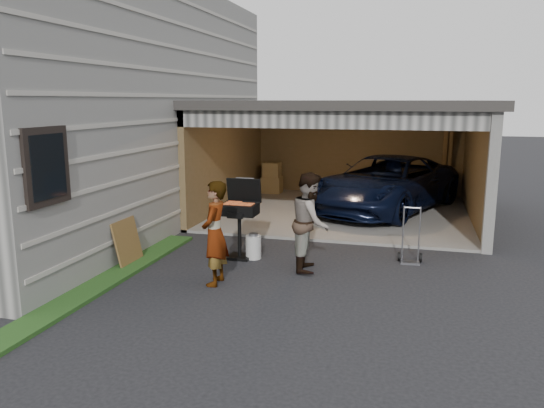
{
  "coord_description": "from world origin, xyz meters",
  "views": [
    {
      "loc": [
        2.49,
        -7.06,
        2.91
      ],
      "look_at": [
        0.14,
        1.58,
        1.15
      ],
      "focal_mm": 35.0,
      "sensor_mm": 36.0,
      "label": 1
    }
  ],
  "objects_px": {
    "hand_truck": "(410,252)",
    "propane_tank": "(253,247)",
    "woman": "(215,233)",
    "man": "(310,222)",
    "minivan": "(386,186)",
    "bbq_grill": "(240,212)",
    "plywood_panel": "(128,242)"
  },
  "relations": [
    {
      "from": "minivan",
      "to": "propane_tank",
      "type": "relative_size",
      "value": 11.71
    },
    {
      "from": "plywood_panel",
      "to": "hand_truck",
      "type": "distance_m",
      "value": 5.1
    },
    {
      "from": "woman",
      "to": "man",
      "type": "distance_m",
      "value": 1.74
    },
    {
      "from": "plywood_panel",
      "to": "man",
      "type": "bearing_deg",
      "value": 10.54
    },
    {
      "from": "minivan",
      "to": "plywood_panel",
      "type": "height_order",
      "value": "minivan"
    },
    {
      "from": "minivan",
      "to": "plywood_panel",
      "type": "xyz_separation_m",
      "value": [
        -4.17,
        -5.82,
        -0.3
      ]
    },
    {
      "from": "hand_truck",
      "to": "minivan",
      "type": "bearing_deg",
      "value": 96.31
    },
    {
      "from": "minivan",
      "to": "woman",
      "type": "relative_size",
      "value": 3.05
    },
    {
      "from": "man",
      "to": "propane_tank",
      "type": "relative_size",
      "value": 3.92
    },
    {
      "from": "plywood_panel",
      "to": "hand_truck",
      "type": "bearing_deg",
      "value": 16.78
    },
    {
      "from": "propane_tank",
      "to": "man",
      "type": "bearing_deg",
      "value": -17.67
    },
    {
      "from": "woman",
      "to": "propane_tank",
      "type": "relative_size",
      "value": 3.84
    },
    {
      "from": "man",
      "to": "bbq_grill",
      "type": "relative_size",
      "value": 1.16
    },
    {
      "from": "man",
      "to": "minivan",
      "type": "bearing_deg",
      "value": -17.68
    },
    {
      "from": "woman",
      "to": "man",
      "type": "relative_size",
      "value": 0.98
    },
    {
      "from": "woman",
      "to": "hand_truck",
      "type": "bearing_deg",
      "value": 119.76
    },
    {
      "from": "hand_truck",
      "to": "woman",
      "type": "bearing_deg",
      "value": -149.25
    },
    {
      "from": "man",
      "to": "propane_tank",
      "type": "bearing_deg",
      "value": 65.2
    },
    {
      "from": "man",
      "to": "plywood_panel",
      "type": "height_order",
      "value": "man"
    },
    {
      "from": "hand_truck",
      "to": "propane_tank",
      "type": "bearing_deg",
      "value": -172.71
    },
    {
      "from": "man",
      "to": "plywood_panel",
      "type": "bearing_deg",
      "value": 93.42
    },
    {
      "from": "woman",
      "to": "minivan",
      "type": "bearing_deg",
      "value": 156.18
    },
    {
      "from": "propane_tank",
      "to": "hand_truck",
      "type": "xyz_separation_m",
      "value": [
        2.83,
        0.51,
        -0.02
      ]
    },
    {
      "from": "hand_truck",
      "to": "plywood_panel",
      "type": "bearing_deg",
      "value": -166.2
    },
    {
      "from": "woman",
      "to": "plywood_panel",
      "type": "bearing_deg",
      "value": -109.78
    },
    {
      "from": "plywood_panel",
      "to": "hand_truck",
      "type": "xyz_separation_m",
      "value": [
        4.88,
        1.47,
        -0.21
      ]
    },
    {
      "from": "propane_tank",
      "to": "plywood_panel",
      "type": "distance_m",
      "value": 2.28
    },
    {
      "from": "plywood_panel",
      "to": "minivan",
      "type": "bearing_deg",
      "value": 54.34
    },
    {
      "from": "bbq_grill",
      "to": "hand_truck",
      "type": "distance_m",
      "value": 3.2
    },
    {
      "from": "minivan",
      "to": "man",
      "type": "height_order",
      "value": "man"
    },
    {
      "from": "minivan",
      "to": "bbq_grill",
      "type": "distance_m",
      "value": 5.41
    },
    {
      "from": "woman",
      "to": "bbq_grill",
      "type": "relative_size",
      "value": 1.14
    }
  ]
}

